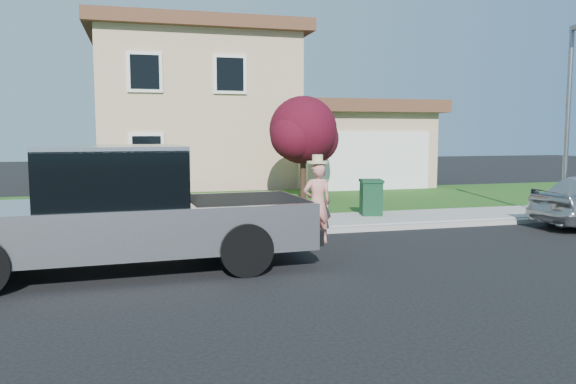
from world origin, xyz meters
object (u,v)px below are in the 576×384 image
object	(u,v)px
woman	(317,201)
street_lamp	(569,112)
ornamental_tree	(304,133)
trash_bin	(371,197)
pickup_truck	(122,213)

from	to	relation	value
woman	street_lamp	size ratio (longest dim) A/B	0.38
ornamental_tree	street_lamp	world-z (taller)	street_lamp
woman	street_lamp	distance (m)	7.38
woman	ornamental_tree	world-z (taller)	ornamental_tree
woman	street_lamp	xyz separation A→B (m)	(7.06, 0.84, 1.98)
ornamental_tree	street_lamp	size ratio (longest dim) A/B	0.69
trash_bin	street_lamp	size ratio (longest dim) A/B	0.19
pickup_truck	street_lamp	world-z (taller)	street_lamp
trash_bin	street_lamp	distance (m)	5.49
woman	street_lamp	bearing A→B (deg)	-173.42
street_lamp	pickup_truck	bearing A→B (deg)	-154.13
ornamental_tree	trash_bin	world-z (taller)	ornamental_tree
woman	pickup_truck	bearing A→B (deg)	19.41
ornamental_tree	street_lamp	xyz separation A→B (m)	(5.25, -6.13, 0.55)
woman	ornamental_tree	xyz separation A→B (m)	(1.81, 6.97, 1.43)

